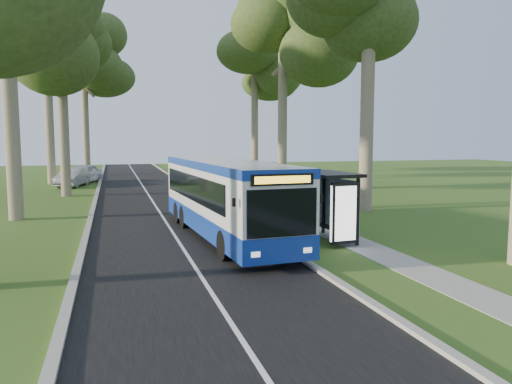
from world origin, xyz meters
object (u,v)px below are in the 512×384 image
bus (225,198)px  bus_stop_sign (266,191)px  bus_shelter (334,193)px  car_white (83,174)px  litter_bin (260,209)px  car_silver (72,177)px

bus → bus_stop_sign: bearing=27.8°
bus_shelter → bus: bearing=147.5°
bus_shelter → car_white: bearing=105.1°
bus_shelter → litter_bin: (-1.12, 6.10, -1.41)m
litter_bin → car_white: (-9.55, 23.36, 0.36)m
bus_stop_sign → bus_shelter: 3.72m
bus_shelter → car_silver: 28.66m
car_silver → litter_bin: bearing=-50.0°
bus_stop_sign → car_silver: size_ratio=0.60×
litter_bin → car_silver: bearing=116.8°
car_silver → bus_stop_sign: bearing=-54.0°
car_white → car_silver: car_white is taller
car_silver → bus_shelter: bearing=-53.5°
bus_shelter → car_silver: bearing=108.5°
car_white → car_silver: size_ratio=1.07×
bus_stop_sign → car_white: 27.66m
bus → litter_bin: bearing=52.8°
bus_shelter → litter_bin: size_ratio=3.40×
bus_stop_sign → car_silver: bearing=110.1°
bus → car_silver: size_ratio=2.54×
car_white → bus_stop_sign: bearing=-49.0°
bus_shelter → litter_bin: bus_shelter is taller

